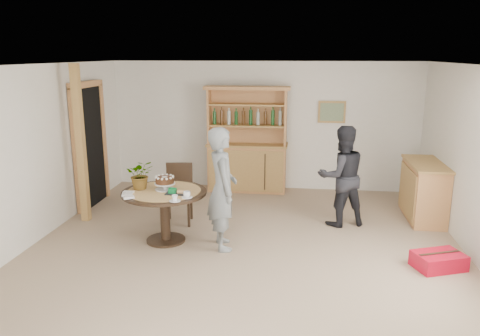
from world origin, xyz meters
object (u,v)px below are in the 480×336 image
hutch (247,156)px  sideboard (424,191)px  teen_boy (222,189)px  red_suitcase (439,261)px  dining_table (164,201)px  dining_chair (179,189)px  adult_person (342,176)px

hutch → sideboard: (3.04, -1.24, -0.22)m
teen_boy → red_suitcase: (2.82, -0.31, -0.75)m
sideboard → dining_table: bearing=-159.2°
dining_chair → dining_table: bearing=-96.2°
dining_chair → adult_person: (2.55, 0.19, 0.26)m
red_suitcase → teen_boy: bearing=152.3°
hutch → teen_boy: bearing=-90.3°
teen_boy → adult_person: 2.03m
sideboard → dining_chair: bearing=-170.5°
hutch → red_suitcase: (2.80, -3.13, -0.59)m
dining_table → teen_boy: size_ratio=0.71×
teen_boy → red_suitcase: bearing=-115.2°
red_suitcase → dining_chair: bearing=140.0°
adult_person → red_suitcase: adult_person is taller
dining_chair → red_suitcase: 3.90m
teen_boy → red_suitcase: 2.93m
adult_person → teen_boy: bearing=14.2°
dining_chair → red_suitcase: (3.68, -1.24, -0.43)m
dining_chair → teen_boy: size_ratio=0.56×
teen_boy → hutch: bearing=-19.3°
hutch → sideboard: bearing=-22.2°
teen_boy → dining_chair: bearing=23.8°
dining_chair → adult_person: 2.57m
dining_chair → adult_person: size_ratio=0.60×
sideboard → adult_person: (-1.37, -0.46, 0.32)m
hutch → sideboard: 3.29m
sideboard → adult_person: 1.48m
dining_chair → teen_boy: 1.30m
hutch → adult_person: hutch is taller
adult_person → red_suitcase: 1.95m
dining_table → dining_chair: dining_chair is taller
hutch → teen_boy: hutch is taller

